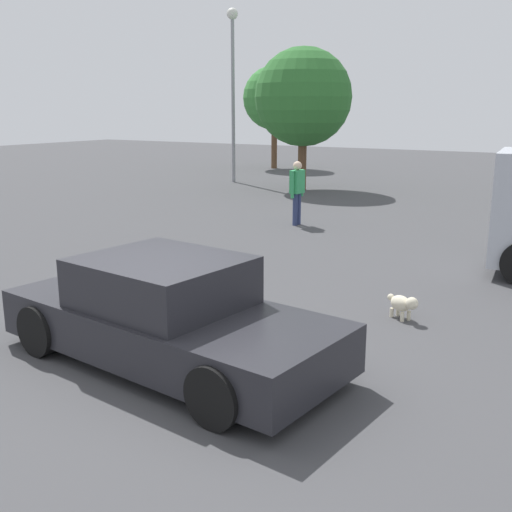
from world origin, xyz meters
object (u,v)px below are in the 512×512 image
sedan_foreground (167,316)px  pedestrian (297,187)px  dog (403,304)px  light_post_near (233,67)px

sedan_foreground → pedestrian: size_ratio=2.68×
sedan_foreground → dog: 3.53m
pedestrian → light_post_near: light_post_near is taller
dog → light_post_near: (-11.33, 13.01, 4.34)m
sedan_foreground → pedestrian: pedestrian is taller
pedestrian → light_post_near: 10.45m
dog → pedestrian: bearing=159.4°
pedestrian → light_post_near: bearing=135.6°
light_post_near → sedan_foreground: bearing=-59.5°
sedan_foreground → light_post_near: size_ratio=0.65×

